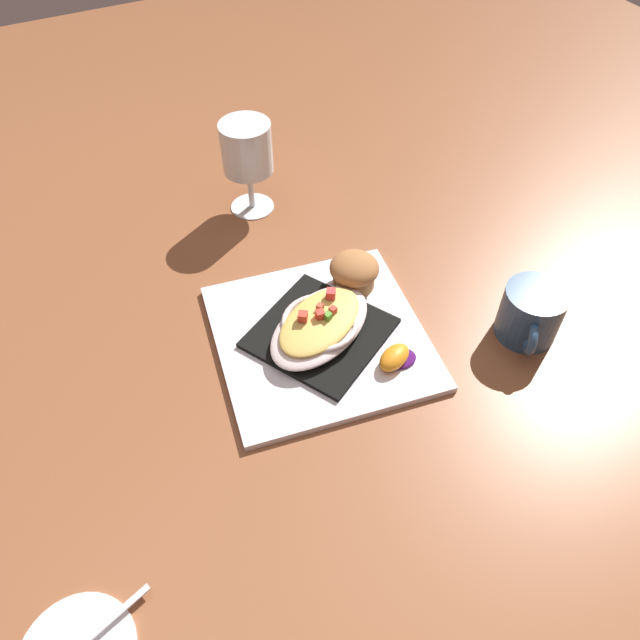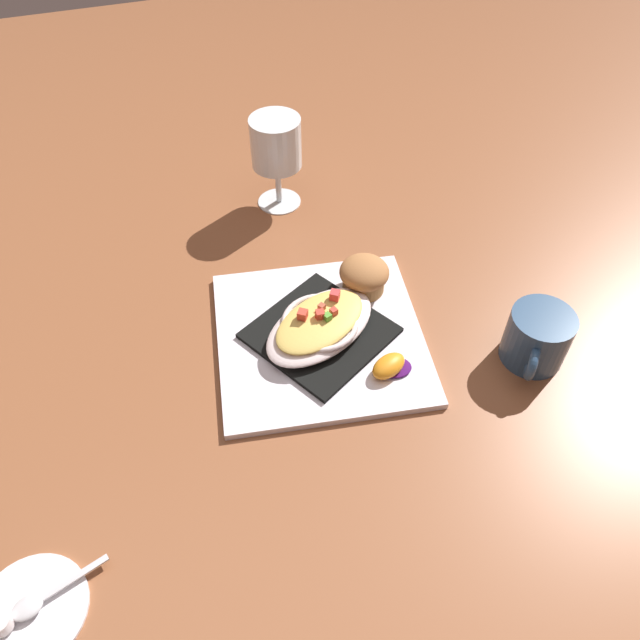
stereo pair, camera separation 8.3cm
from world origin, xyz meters
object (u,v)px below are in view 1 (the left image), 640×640
object	(u,v)px
gratin_dish	(320,324)
orange_garnish	(395,358)
muffin	(354,271)
square_plate	(320,337)
coffee_mug	(530,316)
stemmed_glass	(247,152)

from	to	relation	value
gratin_dish	orange_garnish	xyz separation A→B (m)	(0.07, -0.09, -0.01)
muffin	square_plate	bearing A→B (deg)	-144.22
muffin	coffee_mug	size ratio (longest dim) A/B	0.72
coffee_mug	gratin_dish	bearing A→B (deg)	155.17
gratin_dish	coffee_mug	world-z (taller)	coffee_mug
muffin	orange_garnish	distance (m)	0.16
square_plate	muffin	size ratio (longest dim) A/B	3.89
square_plate	stemmed_glass	world-z (taller)	stemmed_glass
gratin_dish	stemmed_glass	xyz separation A→B (m)	(0.03, 0.32, 0.08)
gratin_dish	stemmed_glass	bearing A→B (deg)	84.11
gratin_dish	stemmed_glass	world-z (taller)	stemmed_glass
square_plate	orange_garnish	xyz separation A→B (m)	(0.07, -0.09, 0.02)
orange_garnish	stemmed_glass	size ratio (longest dim) A/B	0.41
square_plate	muffin	world-z (taller)	muffin
muffin	stemmed_glass	world-z (taller)	stemmed_glass
orange_garnish	gratin_dish	bearing A→B (deg)	126.59
muffin	coffee_mug	world-z (taller)	coffee_mug
muffin	coffee_mug	bearing A→B (deg)	-47.08
gratin_dish	orange_garnish	distance (m)	0.11
orange_garnish	stemmed_glass	bearing A→B (deg)	94.66
square_plate	orange_garnish	size ratio (longest dim) A/B	4.32
gratin_dish	muffin	world-z (taller)	muffin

